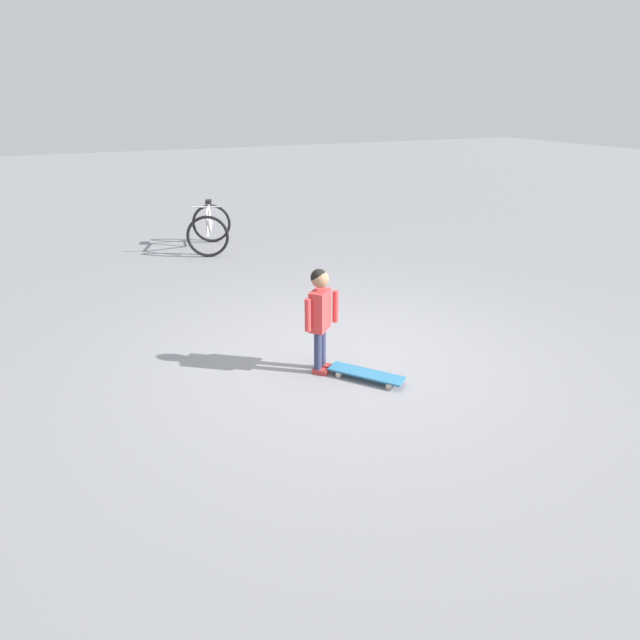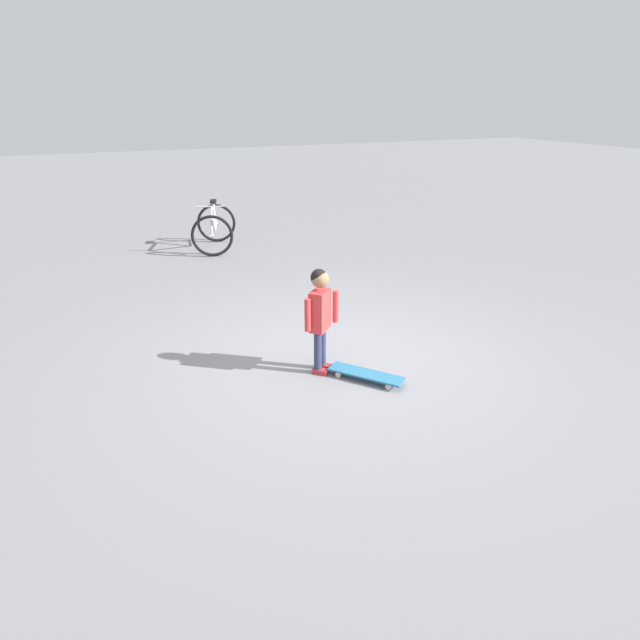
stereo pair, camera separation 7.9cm
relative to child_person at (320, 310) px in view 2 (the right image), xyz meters
The scene contains 4 objects.
ground_plane 0.77m from the child_person, 113.70° to the left, with size 50.00×50.00×0.00m, color gray.
child_person is the anchor object (origin of this frame).
skateboard 0.77m from the child_person, 43.13° to the left, with size 0.70×0.61×0.07m.
bicycle_mid 5.06m from the child_person, behind, with size 1.23×1.00×0.85m.
Camera 2 is at (4.55, -2.31, 2.54)m, focal length 30.25 mm.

